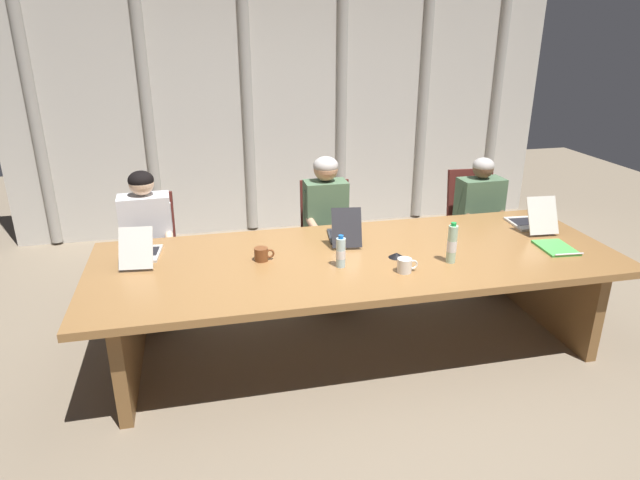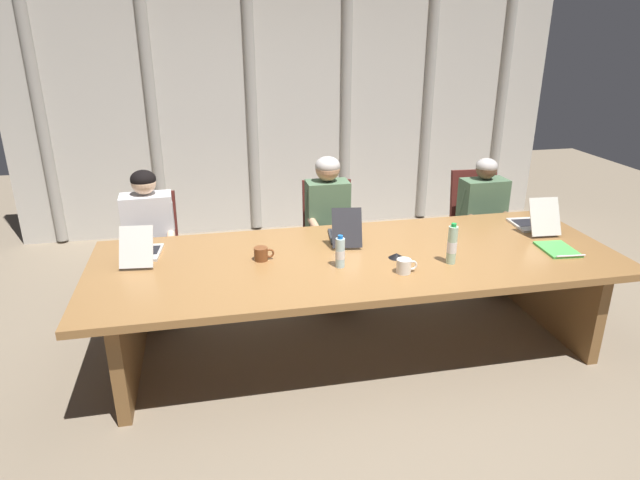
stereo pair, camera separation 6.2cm
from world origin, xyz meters
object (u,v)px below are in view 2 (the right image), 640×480
object	(u,v)px
office_chair_center	(476,237)
spiral_notepad	(558,250)
conference_mic_left_side	(396,256)
laptop_center	(533,222)
laptop_left_end	(142,251)
water_bottle_primary	(452,245)
office_chair_left_mid	(328,249)
water_bottle_secondary	(340,253)
coffee_mug_near	(262,254)
person_left_mid	(329,219)
person_center	(487,214)
office_chair_left_end	(152,264)
laptop_left_mid	(345,234)
person_left_end	(149,235)
coffee_mug_far	(404,266)

from	to	relation	value
office_chair_center	spiral_notepad	size ratio (longest dim) A/B	2.98
conference_mic_left_side	laptop_center	bearing A→B (deg)	15.25
laptop_left_end	water_bottle_primary	xyz separation A→B (m)	(2.03, -0.51, 0.08)
office_chair_left_mid	water_bottle_secondary	distance (m)	1.30
laptop_left_end	coffee_mug_near	distance (m)	0.82
office_chair_left_mid	water_bottle_secondary	bearing A→B (deg)	-2.45
water_bottle_primary	conference_mic_left_side	world-z (taller)	water_bottle_primary
office_chair_left_mid	person_left_mid	bearing A→B (deg)	-4.90
person_center	coffee_mug_near	xyz separation A→B (m)	(-2.10, -0.82, 0.13)
laptop_center	office_chair_center	xyz separation A→B (m)	(-0.04, 0.79, -0.42)
office_chair_center	person_center	distance (m)	0.33
coffee_mug_near	laptop_center	bearing A→B (deg)	4.96
office_chair_left_end	person_left_mid	distance (m)	1.53
conference_mic_left_side	water_bottle_primary	bearing A→B (deg)	-25.50
laptop_left_end	office_chair_center	xyz separation A→B (m)	(2.91, 0.78, -0.42)
office_chair_left_mid	laptop_left_end	bearing A→B (deg)	-55.78
laptop_left_mid	laptop_center	bearing A→B (deg)	-84.19
office_chair_left_mid	water_bottle_secondary	world-z (taller)	water_bottle_secondary
office_chair_center	spiral_notepad	bearing A→B (deg)	2.08
water_bottle_primary	water_bottle_secondary	world-z (taller)	water_bottle_primary
conference_mic_left_side	spiral_notepad	bearing A→B (deg)	-5.33
person_left_end	laptop_left_end	bearing A→B (deg)	-1.62
water_bottle_primary	coffee_mug_far	world-z (taller)	water_bottle_primary
office_chair_center	person_center	size ratio (longest dim) A/B	0.85
office_chair_left_end	conference_mic_left_side	xyz separation A→B (m)	(1.74, -1.13, 0.39)
coffee_mug_near	coffee_mug_far	bearing A→B (deg)	-24.09
water_bottle_secondary	water_bottle_primary	bearing A→B (deg)	-7.11
person_left_end	water_bottle_primary	bearing A→B (deg)	58.12
office_chair_center	water_bottle_primary	size ratio (longest dim) A/B	3.42
office_chair_left_end	office_chair_center	distance (m)	2.94
laptop_left_end	laptop_center	bearing A→B (deg)	-84.28
office_chair_center	water_bottle_primary	distance (m)	1.63
office_chair_center	conference_mic_left_side	size ratio (longest dim) A/B	8.77
laptop_center	conference_mic_left_side	world-z (taller)	laptop_center
water_bottle_secondary	spiral_notepad	size ratio (longest dim) A/B	0.68
office_chair_left_mid	coffee_mug_far	xyz separation A→B (m)	(0.19, -1.37, 0.42)
laptop_center	office_chair_center	distance (m)	0.90
laptop_left_end	coffee_mug_far	xyz separation A→B (m)	(1.67, -0.60, -0.01)
office_chair_center	coffee_mug_far	xyz separation A→B (m)	(-1.23, -1.37, 0.41)
water_bottle_primary	conference_mic_left_side	distance (m)	0.38
laptop_left_end	water_bottle_primary	distance (m)	2.10
laptop_center	office_chair_left_end	world-z (taller)	laptop_center
coffee_mug_far	laptop_left_end	bearing A→B (deg)	160.36
office_chair_left_mid	coffee_mug_far	size ratio (longest dim) A/B	6.78
laptop_left_mid	office_chair_left_mid	world-z (taller)	laptop_left_mid
coffee_mug_far	person_center	bearing A→B (deg)	44.70
laptop_center	water_bottle_primary	distance (m)	1.04
office_chair_left_end	coffee_mug_near	world-z (taller)	office_chair_left_end
water_bottle_secondary	person_left_mid	bearing A→B (deg)	81.28
person_left_mid	person_center	world-z (taller)	person_left_mid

